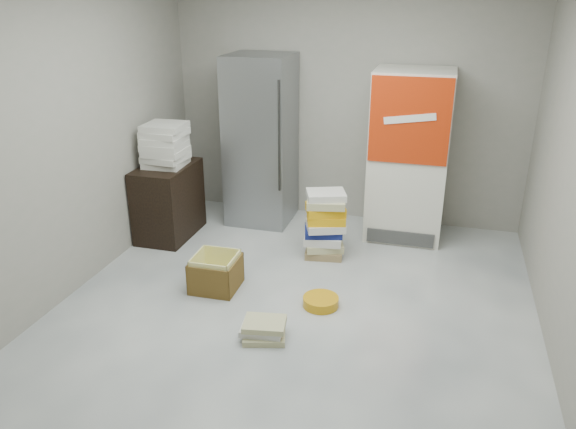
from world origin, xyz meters
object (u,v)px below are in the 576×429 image
Objects in this scene: wood_shelf at (169,201)px; phonebook_stack_main at (325,224)px; coke_cooler at (409,156)px; steel_fridge at (261,141)px; cardboard_box at (216,275)px.

phonebook_stack_main is (1.75, -0.06, -0.05)m from wood_shelf.
phonebook_stack_main is at bearing -132.89° from coke_cooler.
wood_shelf is at bearing -163.72° from coke_cooler.
wood_shelf is at bearing -138.69° from steel_fridge.
phonebook_stack_main is (0.92, -0.79, -0.60)m from steel_fridge.
wood_shelf is 1.93× the size of cardboard_box.
coke_cooler is (1.65, -0.01, -0.05)m from steel_fridge.
phonebook_stack_main is at bearing 47.38° from cardboard_box.
wood_shelf is at bearing 165.11° from phonebook_stack_main.
coke_cooler reaches higher than cardboard_box.
coke_cooler reaches higher than wood_shelf.
steel_fridge is 1.65m from coke_cooler.
phonebook_stack_main is at bearing -1.88° from wood_shelf.
steel_fridge is 1.23m from wood_shelf.
steel_fridge reaches higher than coke_cooler.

